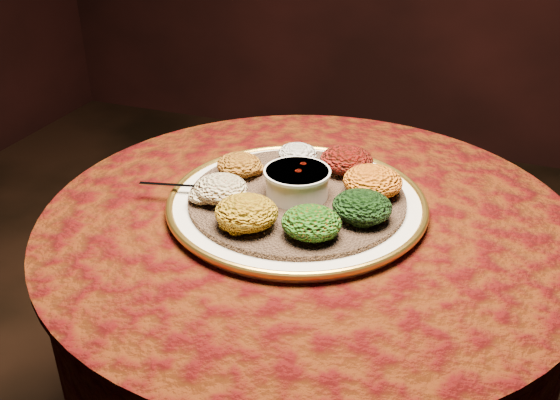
% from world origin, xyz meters
% --- Properties ---
extents(table, '(0.96, 0.96, 0.73)m').
position_xyz_m(table, '(0.00, 0.00, 0.55)').
color(table, black).
rests_on(table, ground).
extents(platter, '(0.47, 0.47, 0.02)m').
position_xyz_m(platter, '(-0.03, 0.01, 0.75)').
color(platter, silver).
rests_on(platter, table).
extents(injera, '(0.41, 0.41, 0.01)m').
position_xyz_m(injera, '(-0.03, 0.01, 0.76)').
color(injera, brown).
rests_on(injera, platter).
extents(stew_bowl, '(0.12, 0.12, 0.05)m').
position_xyz_m(stew_bowl, '(-0.03, 0.01, 0.79)').
color(stew_bowl, silver).
rests_on(stew_bowl, injera).
extents(spoon, '(0.15, 0.05, 0.01)m').
position_xyz_m(spoon, '(-0.20, -0.03, 0.77)').
color(spoon, silver).
rests_on(spoon, injera).
extents(portion_ayib, '(0.08, 0.07, 0.04)m').
position_xyz_m(portion_ayib, '(-0.07, 0.14, 0.78)').
color(portion_ayib, silver).
rests_on(portion_ayib, injera).
extents(portion_kitfo, '(0.10, 0.10, 0.05)m').
position_xyz_m(portion_kitfo, '(0.03, 0.13, 0.79)').
color(portion_kitfo, black).
rests_on(portion_kitfo, injera).
extents(portion_tikil, '(0.11, 0.10, 0.05)m').
position_xyz_m(portion_tikil, '(0.10, 0.06, 0.79)').
color(portion_tikil, '#AD700E').
rests_on(portion_tikil, injera).
extents(portion_gomen, '(0.10, 0.10, 0.05)m').
position_xyz_m(portion_gomen, '(0.10, -0.03, 0.79)').
color(portion_gomen, black).
rests_on(portion_gomen, injera).
extents(portion_mixveg, '(0.10, 0.09, 0.05)m').
position_xyz_m(portion_mixveg, '(0.04, -0.11, 0.79)').
color(portion_mixveg, '#912A09').
rests_on(portion_mixveg, injera).
extents(portion_kik, '(0.11, 0.10, 0.05)m').
position_xyz_m(portion_kik, '(-0.07, -0.12, 0.79)').
color(portion_kik, '#9C750D').
rests_on(portion_kik, injera).
extents(portion_timatim, '(0.10, 0.09, 0.05)m').
position_xyz_m(portion_timatim, '(-0.15, -0.05, 0.78)').
color(portion_timatim, maroon).
rests_on(portion_timatim, injera).
extents(portion_shiro, '(0.09, 0.08, 0.04)m').
position_xyz_m(portion_shiro, '(-0.16, 0.05, 0.78)').
color(portion_shiro, '#895010').
rests_on(portion_shiro, injera).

